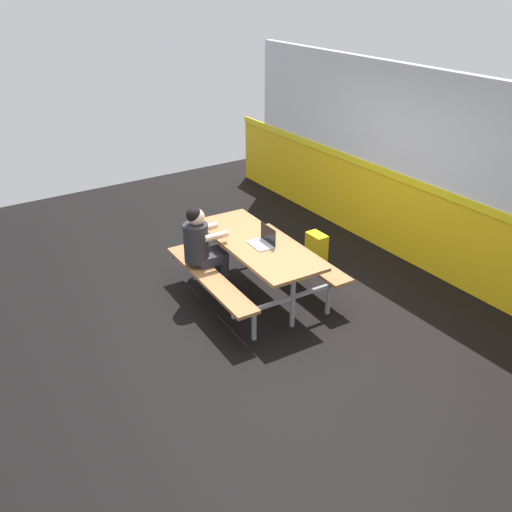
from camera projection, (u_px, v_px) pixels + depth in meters
ground_plane at (264, 302)px, 6.90m from camera, size 10.00×10.00×0.02m
accent_backdrop at (409, 171)px, 7.46m from camera, size 8.00×0.14×2.60m
picnic_table_main at (256, 254)px, 6.76m from camera, size 2.00×1.63×0.74m
student_nearer at (202, 244)px, 6.70m from camera, size 0.37×0.53×1.21m
laptop_silver at (263, 241)px, 6.60m from camera, size 0.33×0.23×0.22m
backpack_dark at (317, 249)px, 7.70m from camera, size 0.30×0.22×0.44m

